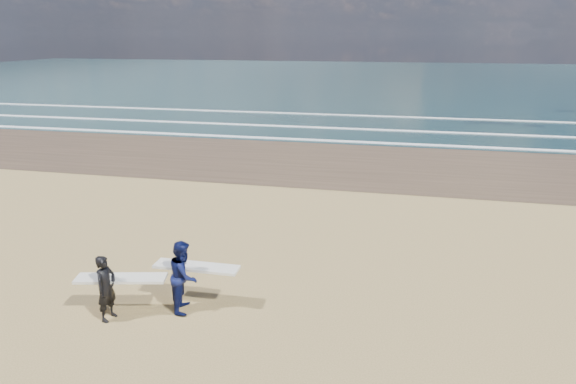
# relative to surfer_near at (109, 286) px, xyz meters

# --- Properties ---
(ocean) EXTENTS (220.00, 100.00, 0.02)m
(ocean) POSITION_rel_surfer_near_xyz_m (19.61, 71.83, -0.84)
(ocean) COLOR #183235
(ocean) RESTS_ON ground
(surfer_near) EXTENTS (2.26, 1.18, 1.67)m
(surfer_near) POSITION_rel_surfer_near_xyz_m (0.00, 0.00, 0.00)
(surfer_near) COLOR black
(surfer_near) RESTS_ON ground
(surfer_far) EXTENTS (2.20, 1.13, 1.84)m
(surfer_far) POSITION_rel_surfer_near_xyz_m (1.61, 0.83, 0.07)
(surfer_far) COLOR #0C1345
(surfer_far) RESTS_ON ground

